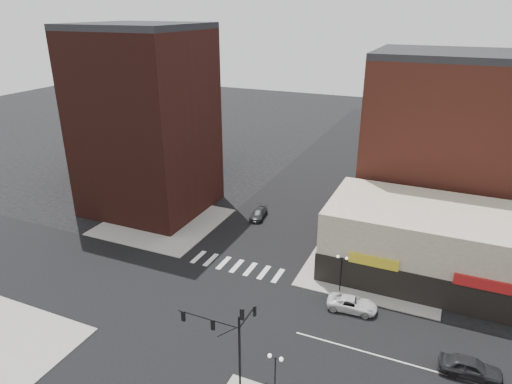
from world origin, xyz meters
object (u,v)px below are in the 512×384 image
at_px(traffic_signal, 230,333).
at_px(street_lamp_ne, 342,264).
at_px(dark_sedan_east, 470,367).
at_px(street_lamp_se_a, 275,366).
at_px(white_suv, 352,304).
at_px(dark_sedan_north, 259,214).

bearing_deg(traffic_signal, street_lamp_ne, 73.25).
distance_m(traffic_signal, street_lamp_ne, 16.62).
bearing_deg(street_lamp_ne, dark_sedan_east, -30.38).
bearing_deg(street_lamp_se_a, white_suv, 78.00).
bearing_deg(dark_sedan_north, traffic_signal, -78.51).
bearing_deg(dark_sedan_east, white_suv, 63.50).
distance_m(traffic_signal, dark_sedan_east, 19.69).
height_order(street_lamp_se_a, dark_sedan_east, street_lamp_se_a).
relative_size(dark_sedan_east, dark_sedan_north, 1.10).
height_order(traffic_signal, street_lamp_se_a, traffic_signal).
xyz_separation_m(traffic_signal, white_suv, (6.63, 13.29, -4.29)).
xyz_separation_m(street_lamp_se_a, street_lamp_ne, (1.00, 16.00, 0.00)).
distance_m(street_lamp_se_a, white_suv, 14.01).
relative_size(street_lamp_ne, white_suv, 0.86).
height_order(traffic_signal, street_lamp_ne, traffic_signal).
bearing_deg(dark_sedan_north, street_lamp_se_a, -72.29).
height_order(dark_sedan_east, dark_sedan_north, dark_sedan_east).
relative_size(white_suv, dark_sedan_north, 1.10).
bearing_deg(street_lamp_ne, traffic_signal, -106.75).
bearing_deg(traffic_signal, dark_sedan_north, 109.39).
bearing_deg(traffic_signal, street_lamp_se_a, -2.57).
bearing_deg(traffic_signal, white_suv, 63.50).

